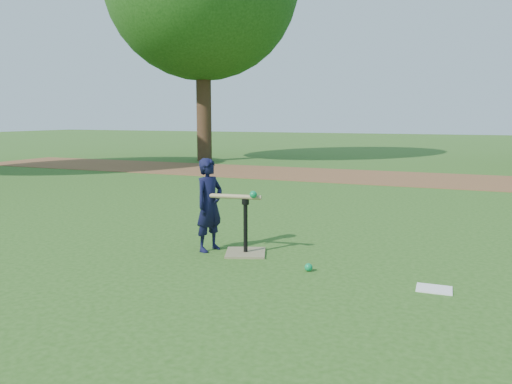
% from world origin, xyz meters
% --- Properties ---
extents(ground, '(80.00, 80.00, 0.00)m').
position_xyz_m(ground, '(0.00, 0.00, 0.00)').
color(ground, '#285116').
rests_on(ground, ground).
extents(dirt_strip, '(24.00, 3.00, 0.01)m').
position_xyz_m(dirt_strip, '(0.00, 7.50, 0.01)').
color(dirt_strip, brown).
rests_on(dirt_strip, ground).
extents(child, '(0.35, 0.44, 1.05)m').
position_xyz_m(child, '(-0.42, -0.17, 0.52)').
color(child, black).
rests_on(child, ground).
extents(wiffle_ball_ground, '(0.08, 0.08, 0.08)m').
position_xyz_m(wiffle_ball_ground, '(0.84, -0.48, 0.04)').
color(wiffle_ball_ground, '#0C8649').
rests_on(wiffle_ball_ground, ground).
extents(clipboard, '(0.31, 0.24, 0.01)m').
position_xyz_m(clipboard, '(2.02, -0.57, 0.01)').
color(clipboard, white).
rests_on(clipboard, ground).
extents(batting_tee, '(0.55, 0.55, 0.61)m').
position_xyz_m(batting_tee, '(0.02, -0.14, 0.11)').
color(batting_tee, '#847954').
rests_on(batting_tee, ground).
extents(swing_action, '(0.63, 0.14, 0.11)m').
position_xyz_m(swing_action, '(-0.09, -0.17, 0.65)').
color(swing_action, tan).
rests_on(swing_action, ground).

